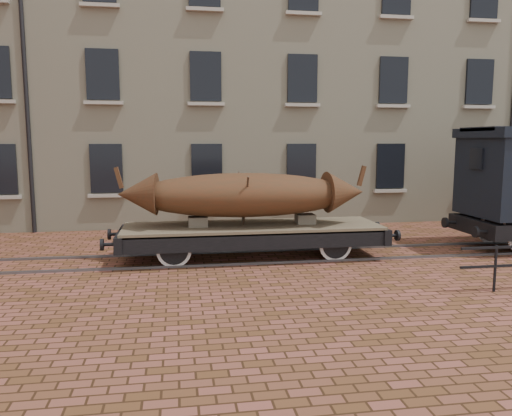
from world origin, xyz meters
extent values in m
plane|color=#54311A|center=(0.00, 0.00, 0.00)|extent=(90.00, 90.00, 0.00)
cube|color=beige|center=(3.00, 10.00, 7.00)|extent=(40.00, 10.00, 14.00)
cube|color=black|center=(-9.50, 4.96, 2.20)|extent=(1.10, 0.12, 1.70)
cube|color=#A9A192|center=(-9.50, 4.90, 1.25)|extent=(1.30, 0.18, 0.12)
cube|color=black|center=(-6.00, 4.96, 2.20)|extent=(1.10, 0.12, 1.70)
cube|color=#A9A192|center=(-6.00, 4.90, 1.25)|extent=(1.30, 0.18, 0.12)
cube|color=black|center=(-2.50, 4.96, 2.20)|extent=(1.10, 0.12, 1.70)
cube|color=#A9A192|center=(-2.50, 4.90, 1.25)|extent=(1.30, 0.18, 0.12)
cube|color=black|center=(1.00, 4.96, 2.20)|extent=(1.10, 0.12, 1.70)
cube|color=#A9A192|center=(1.00, 4.90, 1.25)|extent=(1.30, 0.18, 0.12)
cube|color=black|center=(4.50, 4.96, 2.20)|extent=(1.10, 0.12, 1.70)
cube|color=#A9A192|center=(4.50, 4.90, 1.25)|extent=(1.30, 0.18, 0.12)
cube|color=black|center=(8.00, 4.96, 2.20)|extent=(1.10, 0.12, 1.70)
cube|color=#A9A192|center=(8.00, 4.90, 1.25)|extent=(1.30, 0.18, 0.12)
cube|color=black|center=(-6.00, 4.96, 5.40)|extent=(1.10, 0.12, 1.70)
cube|color=#A9A192|center=(-6.00, 4.90, 4.45)|extent=(1.30, 0.18, 0.12)
cube|color=black|center=(-2.50, 4.96, 5.40)|extent=(1.10, 0.12, 1.70)
cube|color=#A9A192|center=(-2.50, 4.90, 4.45)|extent=(1.30, 0.18, 0.12)
cube|color=black|center=(1.00, 4.96, 5.40)|extent=(1.10, 0.12, 1.70)
cube|color=#A9A192|center=(1.00, 4.90, 4.45)|extent=(1.30, 0.18, 0.12)
cube|color=black|center=(4.50, 4.96, 5.40)|extent=(1.10, 0.12, 1.70)
cube|color=#A9A192|center=(4.50, 4.90, 4.45)|extent=(1.30, 0.18, 0.12)
cube|color=black|center=(8.00, 4.96, 5.40)|extent=(1.10, 0.12, 1.70)
cube|color=#A9A192|center=(8.00, 4.90, 4.45)|extent=(1.30, 0.18, 0.12)
cube|color=#A9A192|center=(-6.00, 4.90, 7.65)|extent=(1.30, 0.18, 0.12)
cube|color=#A9A192|center=(-2.50, 4.90, 7.65)|extent=(1.30, 0.18, 0.12)
cube|color=#A9A192|center=(1.00, 4.90, 7.65)|extent=(1.30, 0.18, 0.12)
cube|color=#A9A192|center=(4.50, 4.90, 7.65)|extent=(1.30, 0.18, 0.12)
cube|color=#A9A192|center=(8.00, 4.90, 7.65)|extent=(1.30, 0.18, 0.12)
cylinder|color=black|center=(-8.50, 4.95, 7.00)|extent=(0.14, 0.14, 14.00)
cube|color=#59595E|center=(0.00, -0.72, 0.03)|extent=(30.00, 0.08, 0.06)
cube|color=#59595E|center=(0.00, 0.72, 0.03)|extent=(30.00, 0.08, 0.06)
cylinder|color=black|center=(3.00, -3.80, 0.50)|extent=(0.06, 0.06, 1.00)
cube|color=brown|center=(-1.59, 0.00, 0.86)|extent=(6.85, 2.01, 0.11)
cube|color=black|center=(-1.59, -0.93, 0.64)|extent=(6.85, 0.15, 0.41)
cube|color=black|center=(-1.59, 0.93, 0.64)|extent=(6.85, 0.15, 0.41)
cube|color=black|center=(-5.01, 0.00, 0.64)|extent=(0.20, 2.10, 0.41)
cylinder|color=black|center=(-5.26, -0.68, 0.64)|extent=(0.32, 0.09, 0.09)
cylinder|color=black|center=(-5.42, -0.68, 0.64)|extent=(0.07, 0.29, 0.29)
cylinder|color=black|center=(-5.26, 0.68, 0.64)|extent=(0.32, 0.09, 0.09)
cylinder|color=black|center=(-5.42, 0.68, 0.64)|extent=(0.07, 0.29, 0.29)
cube|color=black|center=(1.84, 0.00, 0.64)|extent=(0.20, 2.10, 0.41)
cylinder|color=black|center=(2.09, -0.68, 0.64)|extent=(0.32, 0.09, 0.09)
cylinder|color=black|center=(2.25, -0.68, 0.64)|extent=(0.07, 0.29, 0.29)
cylinder|color=black|center=(2.09, 0.68, 0.64)|extent=(0.32, 0.09, 0.09)
cylinder|color=black|center=(2.25, 0.68, 0.64)|extent=(0.07, 0.29, 0.29)
cylinder|color=black|center=(-3.69, 0.00, 0.44)|extent=(0.09, 1.73, 0.09)
cylinder|color=white|center=(-3.69, -0.72, 0.44)|extent=(0.88, 0.06, 0.88)
cylinder|color=black|center=(-3.69, -0.72, 0.44)|extent=(0.72, 0.09, 0.72)
cube|color=black|center=(-3.69, -0.83, 0.66)|extent=(0.82, 0.07, 0.09)
cylinder|color=white|center=(-3.69, 0.72, 0.44)|extent=(0.88, 0.06, 0.88)
cylinder|color=black|center=(-3.69, 0.72, 0.44)|extent=(0.72, 0.09, 0.72)
cube|color=black|center=(-3.69, 0.83, 0.66)|extent=(0.82, 0.07, 0.09)
cylinder|color=black|center=(0.51, 0.00, 0.44)|extent=(0.09, 1.73, 0.09)
cylinder|color=white|center=(0.51, -0.72, 0.44)|extent=(0.88, 0.06, 0.88)
cylinder|color=black|center=(0.51, -0.72, 0.44)|extent=(0.72, 0.09, 0.72)
cube|color=black|center=(0.51, -0.83, 0.66)|extent=(0.82, 0.07, 0.09)
cylinder|color=white|center=(0.51, 0.72, 0.44)|extent=(0.88, 0.06, 0.88)
cylinder|color=black|center=(0.51, 0.72, 0.44)|extent=(0.72, 0.09, 0.72)
cube|color=black|center=(0.51, 0.83, 0.66)|extent=(0.82, 0.07, 0.09)
cube|color=black|center=(-1.59, 0.00, 0.50)|extent=(3.65, 0.05, 0.05)
cube|color=gray|center=(-3.05, 0.00, 1.04)|extent=(0.50, 0.46, 0.26)
cube|color=gray|center=(-0.13, 0.00, 1.04)|extent=(0.50, 0.46, 0.26)
ellipsoid|color=#4F2916|center=(-1.83, 0.00, 1.73)|extent=(5.94, 2.13, 1.17)
cone|color=#4F2916|center=(-4.60, 0.15, 1.78)|extent=(1.07, 1.16, 1.11)
cube|color=#4F2916|center=(-5.06, 0.17, 2.21)|extent=(0.24, 0.13, 0.56)
cone|color=#4F2916|center=(0.94, -0.15, 1.78)|extent=(1.07, 1.16, 1.11)
cube|color=#4F2916|center=(1.39, -0.17, 2.21)|extent=(0.24, 0.13, 0.56)
cylinder|color=#413224|center=(-1.83, -0.47, 1.60)|extent=(0.05, 1.00, 1.40)
cylinder|color=#413224|center=(-1.83, 0.47, 1.60)|extent=(0.05, 1.00, 1.40)
cube|color=black|center=(4.90, 0.00, 0.69)|extent=(0.22, 2.36, 0.44)
cylinder|color=black|center=(4.46, -0.79, 0.69)|extent=(0.08, 0.31, 0.31)
cylinder|color=black|center=(4.46, 0.79, 0.69)|extent=(0.08, 0.31, 0.31)
cylinder|color=black|center=(5.98, 0.00, 0.47)|extent=(0.10, 1.87, 0.10)
cylinder|color=white|center=(5.98, 0.72, 0.47)|extent=(0.94, 0.07, 0.94)
cylinder|color=black|center=(5.98, 0.72, 0.47)|extent=(0.77, 0.10, 0.77)
cube|color=black|center=(4.88, 0.00, 2.65)|extent=(0.08, 0.59, 0.59)
camera|label=1|loc=(-3.57, -13.09, 3.17)|focal=35.00mm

